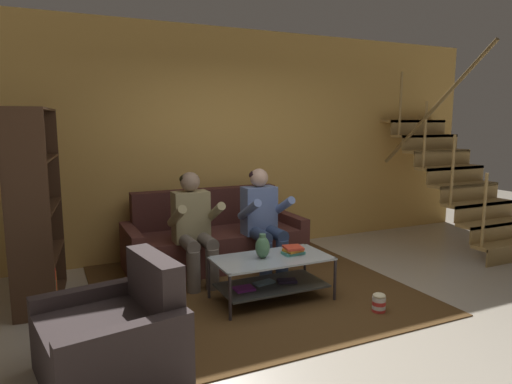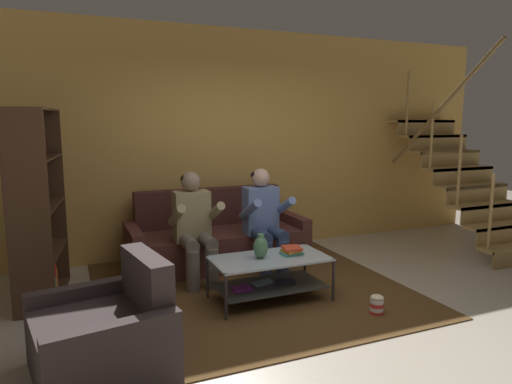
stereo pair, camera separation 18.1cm
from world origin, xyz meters
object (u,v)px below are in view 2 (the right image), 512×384
at_px(coffee_table, 269,272).
at_px(person_seated_left, 194,223).
at_px(bookshelf, 32,220).
at_px(armchair, 106,337).
at_px(person_seated_right, 264,217).
at_px(couch, 216,240).
at_px(popcorn_tub, 377,305).
at_px(vase, 261,247).
at_px(book_stack, 292,251).

bearing_deg(coffee_table, person_seated_left, 123.83).
relative_size(person_seated_left, bookshelf, 0.65).
distance_m(coffee_table, armchair, 1.74).
distance_m(person_seated_left, person_seated_right, 0.81).
bearing_deg(armchair, couch, 54.61).
relative_size(bookshelf, popcorn_tub, 10.09).
xyz_separation_m(couch, person_seated_right, (0.41, -0.51, 0.35)).
bearing_deg(popcorn_tub, person_seated_right, 107.66).
distance_m(vase, armchair, 1.70).
height_order(couch, book_stack, couch).
xyz_separation_m(coffee_table, book_stack, (0.24, 0.00, 0.18)).
xyz_separation_m(coffee_table, bookshelf, (-2.07, 0.88, 0.51)).
relative_size(person_seated_right, bookshelf, 0.65).
relative_size(book_stack, popcorn_tub, 1.16).
bearing_deg(person_seated_left, vase, -60.05).
relative_size(person_seated_right, coffee_table, 1.07).
bearing_deg(book_stack, person_seated_right, 86.39).
xyz_separation_m(person_seated_left, popcorn_tub, (1.28, -1.46, -0.56)).
bearing_deg(person_seated_right, armchair, -140.49).
bearing_deg(vase, bookshelf, 156.52).
relative_size(coffee_table, armchair, 1.10).
height_order(couch, person_seated_left, person_seated_left).
distance_m(vase, popcorn_tub, 1.18).
bearing_deg(book_stack, bookshelf, 159.23).
bearing_deg(couch, armchair, -125.39).
distance_m(couch, popcorn_tub, 2.16).
distance_m(couch, person_seated_right, 0.74).
distance_m(person_seated_right, bookshelf, 2.37).
xyz_separation_m(bookshelf, popcorn_tub, (2.83, -1.56, -0.70)).
bearing_deg(bookshelf, person_seated_right, -2.51).
bearing_deg(couch, person_seated_left, -128.38).
bearing_deg(person_seated_left, popcorn_tub, -48.74).
distance_m(person_seated_left, book_stack, 1.10).
distance_m(coffee_table, bookshelf, 2.31).
bearing_deg(bookshelf, coffee_table, -23.07).
bearing_deg(book_stack, popcorn_tub, -53.06).
relative_size(couch, person_seated_left, 1.77).
xyz_separation_m(vase, armchair, (-1.49, -0.77, -0.27)).
relative_size(person_seated_left, coffee_table, 1.07).
xyz_separation_m(armchair, popcorn_tub, (2.32, 0.08, -0.18)).
height_order(book_stack, popcorn_tub, book_stack).
distance_m(couch, bookshelf, 2.06).
bearing_deg(popcorn_tub, couch, 113.84).
relative_size(vase, popcorn_tub, 1.29).
distance_m(couch, book_stack, 1.35).
bearing_deg(coffee_table, armchair, -154.29).
relative_size(coffee_table, book_stack, 5.28).
height_order(bookshelf, armchair, bookshelf).
height_order(vase, book_stack, vase).
bearing_deg(person_seated_right, bookshelf, 177.49).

